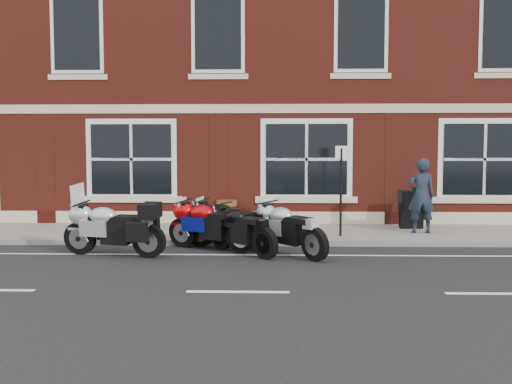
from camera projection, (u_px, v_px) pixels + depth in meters
ground at (247, 257)px, 11.84m from camera, size 80.00×80.00×0.00m
sidewalk at (252, 233)px, 14.83m from camera, size 30.00×3.00×0.12m
kerb at (249, 243)px, 13.25m from camera, size 30.00×0.16×0.12m
pub_building at (259, 52)px, 21.89m from camera, size 24.00×12.00×12.00m
moto_touring_silver at (112, 227)px, 11.93m from camera, size 2.27×0.73×1.51m
moto_sport_red at (210, 224)px, 12.67m from camera, size 2.06×1.14×1.01m
moto_sport_black at (229, 223)px, 12.78m from camera, size 2.11×1.04×1.01m
moto_sport_silver at (289, 228)px, 11.99m from camera, size 1.51×1.85×1.01m
moto_naked_black at (242, 228)px, 12.17m from camera, size 1.53×1.70×0.97m
pedestrian_left at (421, 196)px, 14.43m from camera, size 0.70×0.47×1.90m
a_board_sign at (411, 209)px, 15.27m from camera, size 0.64×0.44×1.03m
barrel_planter at (227, 212)px, 16.12m from camera, size 0.63×0.63×0.69m
parking_sign at (341, 184)px, 13.88m from camera, size 0.30×0.12×2.20m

